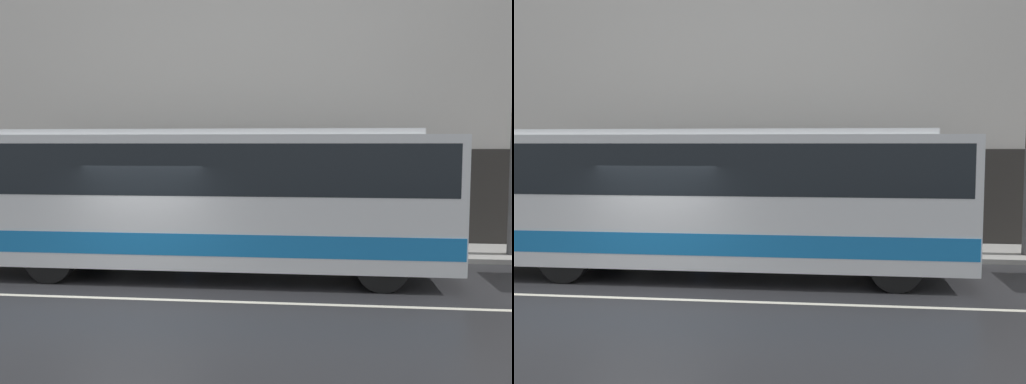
{
  "view_description": "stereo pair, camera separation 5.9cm",
  "coord_description": "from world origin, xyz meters",
  "views": [
    {
      "loc": [
        3.59,
        -10.29,
        2.93
      ],
      "look_at": [
        2.18,
        2.19,
        1.88
      ],
      "focal_mm": 40.0,
      "sensor_mm": 36.0,
      "label": 1
    },
    {
      "loc": [
        3.65,
        -10.29,
        2.93
      ],
      "look_at": [
        2.18,
        2.19,
        1.88
      ],
      "focal_mm": 40.0,
      "sensor_mm": 36.0,
      "label": 2
    }
  ],
  "objects": [
    {
      "name": "sidewalk",
      "position": [
        0.0,
        5.16,
        0.06
      ],
      "size": [
        60.0,
        2.33,
        0.12
      ],
      "color": "#A09E99",
      "rests_on": "ground_plane"
    },
    {
      "name": "pedestrian_waiting",
      "position": [
        -0.24,
        5.62,
        0.87
      ],
      "size": [
        0.36,
        0.36,
        1.61
      ],
      "color": "navy",
      "rests_on": "sidewalk"
    },
    {
      "name": "ground_plane",
      "position": [
        0.0,
        0.0,
        0.0
      ],
      "size": [
        60.0,
        60.0,
        0.0
      ],
      "primitive_type": "plane",
      "color": "#262628"
    },
    {
      "name": "transit_bus",
      "position": [
        0.98,
        2.19,
        1.83
      ],
      "size": [
        10.93,
        2.61,
        3.25
      ],
      "color": "white",
      "rests_on": "ground_plane"
    },
    {
      "name": "lane_stripe",
      "position": [
        0.0,
        0.0,
        0.0
      ],
      "size": [
        54.0,
        0.14,
        0.01
      ],
      "color": "beige",
      "rests_on": "ground_plane"
    },
    {
      "name": "building_facade",
      "position": [
        0.0,
        6.47,
        6.23
      ],
      "size": [
        60.0,
        0.35,
        12.87
      ],
      "color": "silver",
      "rests_on": "ground_plane"
    }
  ]
}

